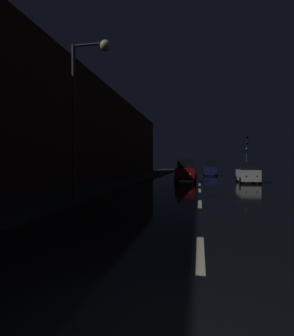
% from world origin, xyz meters
% --- Properties ---
extents(ground, '(26.98, 84.00, 0.02)m').
position_xyz_m(ground, '(0.00, 24.50, -0.01)').
color(ground, black).
extents(sidewalk_left, '(4.40, 84.00, 0.15)m').
position_xyz_m(sidewalk_left, '(-7.29, 24.50, 0.07)').
color(sidewalk_left, '#28282B').
rests_on(sidewalk_left, ground).
extents(building_facade_left, '(0.80, 63.00, 9.92)m').
position_xyz_m(building_facade_left, '(-9.89, 21.00, 4.96)').
color(building_facade_left, '#472319').
rests_on(building_facade_left, ground).
extents(lane_centerline, '(0.16, 18.95, 0.01)m').
position_xyz_m(lane_centerline, '(0.00, 11.79, 0.01)').
color(lane_centerline, beige).
rests_on(lane_centerline, ground).
extents(traffic_light_far_right, '(0.35, 0.48, 4.86)m').
position_xyz_m(traffic_light_far_right, '(4.99, 28.02, 3.53)').
color(traffic_light_far_right, '#38383A').
rests_on(traffic_light_far_right, ground).
extents(streetlamp_overhead, '(1.70, 0.44, 6.76)m').
position_xyz_m(streetlamp_overhead, '(-4.71, 8.05, 4.52)').
color(streetlamp_overhead, '#2D2D30').
rests_on(streetlamp_overhead, ground).
extents(car_approaching_headlights, '(1.92, 4.15, 2.09)m').
position_xyz_m(car_approaching_headlights, '(-1.28, 23.35, 0.96)').
color(car_approaching_headlights, maroon).
rests_on(car_approaching_headlights, ground).
extents(car_parked_right_far, '(1.71, 3.71, 1.87)m').
position_xyz_m(car_parked_right_far, '(4.19, 22.62, 0.86)').
color(car_parked_right_far, silver).
rests_on(car_parked_right_far, ground).
extents(car_distant_taillights, '(1.79, 3.87, 1.95)m').
position_xyz_m(car_distant_taillights, '(1.41, 35.16, 0.89)').
color(car_distant_taillights, '#141E51').
rests_on(car_distant_taillights, ground).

